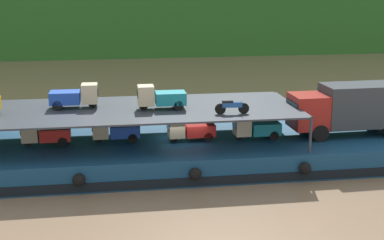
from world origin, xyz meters
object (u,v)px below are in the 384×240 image
object	(u,v)px
mini_truck_lower_mid	(115,130)
mini_truck_lower_bow	(256,127)
cargo_barge	(185,152)
mini_truck_upper_mid	(75,96)
mini_truck_upper_fore	(161,97)
mini_truck_lower_fore	(190,129)
motorcycle_upper_port	(232,106)
covered_lorry	(349,108)
mini_truck_lower_aft	(45,133)

from	to	relation	value
mini_truck_lower_mid	mini_truck_lower_bow	xyz separation A→B (m)	(8.22, -0.70, 0.00)
cargo_barge	mini_truck_upper_mid	distance (m)	7.15
mini_truck_upper_fore	mini_truck_lower_bow	bearing A→B (deg)	-0.15
mini_truck_lower_fore	mini_truck_lower_bow	bearing A→B (deg)	-3.22
mini_truck_lower_mid	mini_truck_lower_fore	world-z (taller)	same
mini_truck_lower_mid	mini_truck_upper_mid	size ratio (longest dim) A/B	1.00
motorcycle_upper_port	mini_truck_upper_fore	bearing A→B (deg)	154.87
mini_truck_lower_bow	motorcycle_upper_port	size ratio (longest dim) A/B	1.45
mini_truck_lower_fore	motorcycle_upper_port	world-z (taller)	motorcycle_upper_port
covered_lorry	mini_truck_lower_aft	distance (m)	17.94
mini_truck_lower_mid	motorcycle_upper_port	xyz separation A→B (m)	(6.35, -2.43, 1.74)
cargo_barge	mini_truck_lower_mid	xyz separation A→B (m)	(-4.02, 0.37, 1.44)
cargo_barge	mini_truck_upper_fore	xyz separation A→B (m)	(-1.41, -0.31, 3.44)
mini_truck_lower_fore	mini_truck_upper_fore	world-z (taller)	mini_truck_upper_fore
cargo_barge	mini_truck_upper_fore	bearing A→B (deg)	-167.43
mini_truck_lower_mid	mini_truck_upper_mid	bearing A→B (deg)	170.81
mini_truck_lower_aft	mini_truck_lower_mid	size ratio (longest dim) A/B	1.01
covered_lorry	mini_truck_lower_bow	size ratio (longest dim) A/B	2.86
mini_truck_lower_fore	mini_truck_upper_mid	distance (m)	6.89
mini_truck_lower_mid	mini_truck_lower_aft	bearing A→B (deg)	-178.16
mini_truck_lower_fore	mini_truck_upper_mid	world-z (taller)	mini_truck_upper_mid
cargo_barge	mini_truck_lower_bow	world-z (taller)	mini_truck_lower_bow
mini_truck_upper_fore	mini_truck_upper_mid	bearing A→B (deg)	167.85
cargo_barge	mini_truck_lower_aft	distance (m)	8.10
mini_truck_lower_fore	covered_lorry	bearing A→B (deg)	-1.62
covered_lorry	mini_truck_lower_fore	xyz separation A→B (m)	(-9.62, 0.27, -1.00)
cargo_barge	mini_truck_lower_fore	xyz separation A→B (m)	(0.31, -0.11, 1.44)
mini_truck_lower_aft	mini_truck_lower_bow	xyz separation A→B (m)	(12.17, -0.57, 0.00)
mini_truck_lower_bow	mini_truck_upper_mid	bearing A→B (deg)	174.23
cargo_barge	mini_truck_lower_fore	size ratio (longest dim) A/B	10.68
motorcycle_upper_port	mini_truck_upper_mid	bearing A→B (deg)	161.94
cargo_barge	mini_truck_upper_mid	bearing A→B (deg)	173.37
covered_lorry	mini_truck_lower_bow	world-z (taller)	covered_lorry
covered_lorry	mini_truck_lower_mid	xyz separation A→B (m)	(-13.96, 0.75, -1.00)
mini_truck_lower_mid	mini_truck_upper_mid	world-z (taller)	mini_truck_upper_mid
mini_truck_lower_aft	motorcycle_upper_port	bearing A→B (deg)	-12.62
covered_lorry	mini_truck_lower_mid	distance (m)	14.01
mini_truck_lower_fore	mini_truck_upper_mid	size ratio (longest dim) A/B	1.01
mini_truck_lower_bow	mini_truck_lower_aft	bearing A→B (deg)	177.32
mini_truck_lower_fore	mini_truck_lower_bow	distance (m)	3.89
cargo_barge	mini_truck_lower_aft	xyz separation A→B (m)	(-7.97, 0.24, 1.44)
mini_truck_lower_aft	mini_truck_lower_bow	world-z (taller)	same
mini_truck_upper_fore	mini_truck_lower_fore	bearing A→B (deg)	6.74
mini_truck_lower_mid	mini_truck_upper_fore	distance (m)	3.36
cargo_barge	mini_truck_lower_bow	distance (m)	4.45
mini_truck_lower_aft	mini_truck_upper_mid	size ratio (longest dim) A/B	1.01
mini_truck_lower_aft	mini_truck_lower_mid	world-z (taller)	same
cargo_barge	motorcycle_upper_port	xyz separation A→B (m)	(2.33, -2.07, 3.18)
mini_truck_lower_aft	motorcycle_upper_port	distance (m)	10.69
mini_truck_lower_fore	mini_truck_lower_bow	size ratio (longest dim) A/B	1.01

